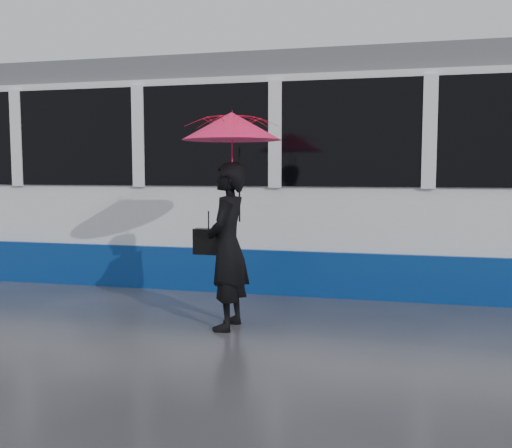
# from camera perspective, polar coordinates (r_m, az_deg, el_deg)

# --- Properties ---
(ground) EXTENTS (90.00, 90.00, 0.00)m
(ground) POSITION_cam_1_polar(r_m,az_deg,el_deg) (6.65, 3.89, -9.57)
(ground) COLOR #29292D
(ground) RESTS_ON ground
(rails) EXTENTS (34.00, 1.51, 0.02)m
(rails) POSITION_cam_1_polar(r_m,az_deg,el_deg) (9.06, 6.60, -5.50)
(rails) COLOR #3F3D38
(rails) RESTS_ON ground
(tram) EXTENTS (26.00, 2.56, 3.35)m
(tram) POSITION_cam_1_polar(r_m,az_deg,el_deg) (8.90, 6.71, 4.85)
(tram) COLOR white
(tram) RESTS_ON ground
(woman) EXTENTS (0.44, 0.66, 1.80)m
(woman) POSITION_cam_1_polar(r_m,az_deg,el_deg) (6.14, -2.86, -2.23)
(woman) COLOR black
(woman) RESTS_ON ground
(umbrella) EXTENTS (1.06, 1.06, 1.22)m
(umbrella) POSITION_cam_1_polar(r_m,az_deg,el_deg) (6.08, -2.45, 7.82)
(umbrella) COLOR #E81363
(umbrella) RESTS_ON ground
(handbag) EXTENTS (0.32, 0.14, 0.46)m
(handbag) POSITION_cam_1_polar(r_m,az_deg,el_deg) (6.22, -4.75, -1.74)
(handbag) COLOR black
(handbag) RESTS_ON ground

